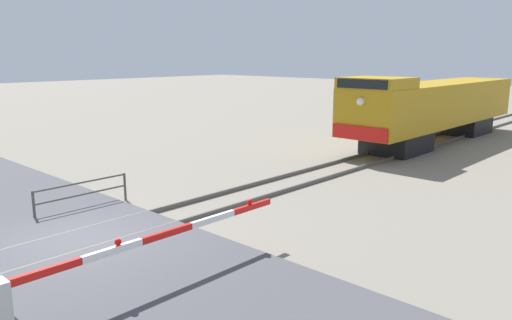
% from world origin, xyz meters
% --- Properties ---
extents(ground_plane, '(160.00, 160.00, 0.00)m').
position_xyz_m(ground_plane, '(0.00, 0.00, 0.00)').
color(ground_plane, gray).
extents(rail_track_left, '(0.08, 80.00, 0.15)m').
position_xyz_m(rail_track_left, '(-0.72, 0.00, 0.07)').
color(rail_track_left, '#59544C').
rests_on(rail_track_left, ground_plane).
extents(rail_track_right, '(0.08, 80.00, 0.15)m').
position_xyz_m(rail_track_right, '(0.72, 0.00, 0.07)').
color(rail_track_right, '#59544C').
rests_on(rail_track_right, ground_plane).
extents(road_surface, '(36.00, 5.40, 0.15)m').
position_xyz_m(road_surface, '(0.00, 0.00, 0.07)').
color(road_surface, '#47474C').
rests_on(road_surface, ground_plane).
extents(locomotive, '(2.97, 16.04, 3.83)m').
position_xyz_m(locomotive, '(0.00, 21.31, 2.01)').
color(locomotive, black).
rests_on(locomotive, ground_plane).
extents(crossing_gate, '(0.36, 7.21, 1.35)m').
position_xyz_m(crossing_gate, '(3.55, -2.11, 0.86)').
color(crossing_gate, silver).
rests_on(crossing_gate, ground_plane).
extents(guard_railing, '(0.08, 3.16, 0.95)m').
position_xyz_m(guard_railing, '(-2.62, 1.55, 0.63)').
color(guard_railing, '#4C4742').
rests_on(guard_railing, ground_plane).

